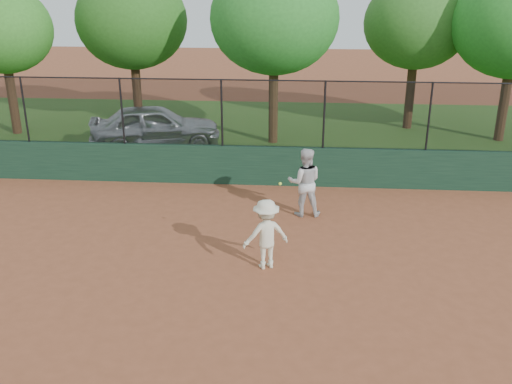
# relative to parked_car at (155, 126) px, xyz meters

# --- Properties ---
(ground) EXTENTS (80.00, 80.00, 0.00)m
(ground) POSITION_rel_parked_car_xyz_m (3.48, -9.66, -0.80)
(ground) COLOR brown
(ground) RESTS_ON ground
(back_wall) EXTENTS (26.00, 0.20, 1.20)m
(back_wall) POSITION_rel_parked_car_xyz_m (3.48, -3.66, -0.20)
(back_wall) COLOR #1A3926
(back_wall) RESTS_ON ground
(grass_strip) EXTENTS (36.00, 12.00, 0.01)m
(grass_strip) POSITION_rel_parked_car_xyz_m (3.48, 2.34, -0.80)
(grass_strip) COLOR #284F18
(grass_strip) RESTS_ON ground
(parked_car) EXTENTS (5.02, 3.01, 1.60)m
(parked_car) POSITION_rel_parked_car_xyz_m (0.00, 0.00, 0.00)
(parked_car) COLOR #A5AAAE
(parked_car) RESTS_ON ground
(player_second) EXTENTS (0.93, 0.75, 1.84)m
(player_second) POSITION_rel_parked_car_xyz_m (5.44, -5.92, 0.12)
(player_second) COLOR silver
(player_second) RESTS_ON ground
(player_main) EXTENTS (1.16, 0.93, 2.06)m
(player_main) POSITION_rel_parked_car_xyz_m (4.61, -8.90, -0.01)
(player_main) COLOR beige
(player_main) RESTS_ON ground
(fence_assembly) EXTENTS (26.00, 0.06, 2.00)m
(fence_assembly) POSITION_rel_parked_car_xyz_m (3.45, -3.66, 1.43)
(fence_assembly) COLOR black
(fence_assembly) RESTS_ON back_wall
(tree_0) EXTENTS (3.85, 3.50, 5.72)m
(tree_0) POSITION_rel_parked_car_xyz_m (-6.10, 1.58, 3.24)
(tree_0) COLOR #4B2F1B
(tree_0) RESTS_ON ground
(tree_1) EXTENTS (4.42, 4.02, 6.21)m
(tree_1) POSITION_rel_parked_car_xyz_m (-1.46, 3.01, 3.49)
(tree_1) COLOR #3E2615
(tree_1) RESTS_ON ground
(tree_2) EXTENTS (4.62, 4.20, 6.55)m
(tree_2) POSITION_rel_parked_car_xyz_m (4.28, 1.05, 3.74)
(tree_2) COLOR #4B331A
(tree_2) RESTS_ON ground
(tree_3) EXTENTS (4.16, 3.78, 6.03)m
(tree_3) POSITION_rel_parked_car_xyz_m (9.77, 3.63, 3.41)
(tree_3) COLOR #402715
(tree_3) RESTS_ON ground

